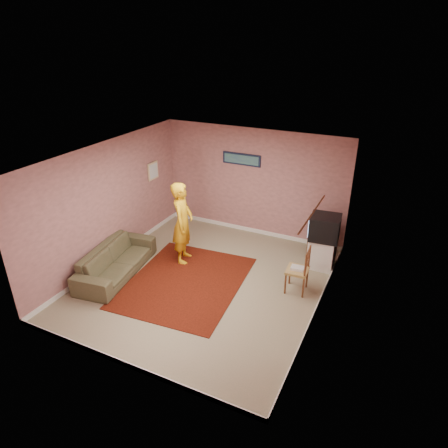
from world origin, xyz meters
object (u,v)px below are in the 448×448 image
at_px(chair_a, 319,230).
at_px(chair_b, 298,265).
at_px(sofa, 116,261).
at_px(crt_tv, 325,227).
at_px(tv_cabinet, 322,253).
at_px(person, 183,223).

relative_size(chair_a, chair_b, 0.98).
bearing_deg(sofa, crt_tv, -69.50).
relative_size(tv_cabinet, person, 0.37).
bearing_deg(person, chair_a, -74.12).
bearing_deg(chair_b, sofa, -77.60).
bearing_deg(chair_a, crt_tv, -71.58).
distance_m(crt_tv, chair_b, 1.16).
relative_size(chair_b, person, 0.28).
distance_m(tv_cabinet, person, 3.01).
distance_m(chair_b, person, 2.57).
relative_size(crt_tv, person, 0.36).
bearing_deg(chair_a, tv_cabinet, -71.06).
bearing_deg(chair_b, person, -95.05).
bearing_deg(tv_cabinet, chair_a, 111.66).
bearing_deg(person, crt_tv, -86.33).
distance_m(sofa, person, 1.57).
height_order(tv_cabinet, chair_a, chair_a).
height_order(tv_cabinet, chair_b, chair_b).
relative_size(tv_cabinet, chair_b, 1.32).
xyz_separation_m(tv_cabinet, crt_tv, (-0.01, -0.00, 0.59)).
height_order(chair_b, sofa, chair_b).
xyz_separation_m(chair_a, sofa, (-3.51, -2.69, -0.26)).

